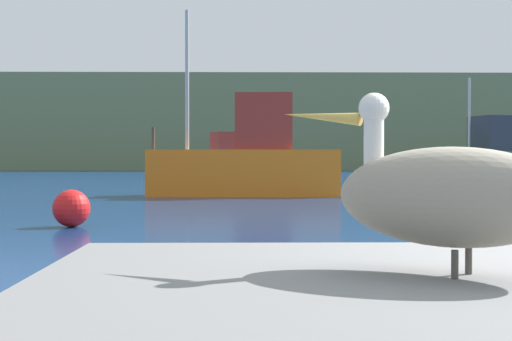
% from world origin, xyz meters
% --- Properties ---
extents(hillside_backdrop, '(140.00, 12.59, 8.63)m').
position_xyz_m(hillside_backdrop, '(0.00, 69.61, 4.31)').
color(hillside_backdrop, '#6B7A51').
rests_on(hillside_backdrop, ground).
extents(pelican, '(1.24, 1.02, 0.79)m').
position_xyz_m(pelican, '(-1.17, -0.87, 1.07)').
color(pelican, gray).
rests_on(pelican, pier_dock).
extents(fishing_boat_orange, '(6.00, 1.91, 5.79)m').
position_xyz_m(fishing_boat_orange, '(-1.88, 19.81, 1.08)').
color(fishing_boat_orange, orange).
rests_on(fishing_boat_orange, ground).
extents(fishing_boat_white, '(8.08, 4.93, 3.93)m').
position_xyz_m(fishing_boat_white, '(-1.95, 40.37, 0.82)').
color(fishing_boat_white, white).
rests_on(fishing_boat_white, ground).
extents(fishing_boat_green, '(6.90, 4.18, 5.06)m').
position_xyz_m(fishing_boat_green, '(10.76, 33.71, 1.20)').
color(fishing_boat_green, '#1E8C4C').
rests_on(fishing_boat_green, ground).
extents(mooring_buoy, '(0.65, 0.65, 0.65)m').
position_xyz_m(mooring_buoy, '(-5.02, 9.33, 0.33)').
color(mooring_buoy, red).
rests_on(mooring_buoy, ground).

